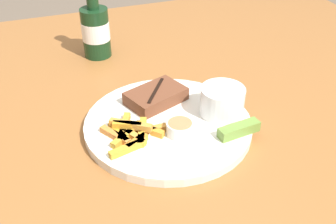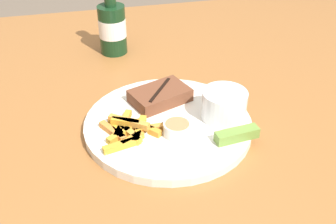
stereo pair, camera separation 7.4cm
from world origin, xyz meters
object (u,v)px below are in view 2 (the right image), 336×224
at_px(fork_utensil, 132,138).
at_px(dipping_sauce_cup, 177,128).
at_px(dinner_plate, 168,124).
at_px(coleslaw_cup, 224,103).
at_px(pickle_spear, 237,135).
at_px(beer_bottle, 112,26).
at_px(steak_portion, 159,96).

bearing_deg(fork_utensil, dipping_sauce_cup, -31.80).
relative_size(dinner_plate, dipping_sauce_cup, 6.37).
bearing_deg(coleslaw_cup, pickle_spear, -90.32).
height_order(pickle_spear, beer_bottle, beer_bottle).
bearing_deg(beer_bottle, dinner_plate, -80.44).
bearing_deg(dinner_plate, dipping_sauce_cup, -82.34).
xyz_separation_m(steak_portion, pickle_spear, (0.11, -0.16, -0.00)).
height_order(dinner_plate, beer_bottle, beer_bottle).
distance_m(fork_utensil, beer_bottle, 0.40).
height_order(dinner_plate, pickle_spear, pickle_spear).
xyz_separation_m(coleslaw_cup, pickle_spear, (-0.00, -0.07, -0.02)).
distance_m(dinner_plate, dipping_sauce_cup, 0.05).
height_order(dipping_sauce_cup, pickle_spear, dipping_sauce_cup).
distance_m(steak_portion, beer_bottle, 0.30).
xyz_separation_m(steak_portion, beer_bottle, (-0.06, 0.29, 0.04)).
relative_size(steak_portion, dipping_sauce_cup, 2.67).
distance_m(dipping_sauce_cup, beer_bottle, 0.41).
bearing_deg(coleslaw_cup, dinner_plate, 173.26).
bearing_deg(dinner_plate, fork_utensil, -151.96).
bearing_deg(pickle_spear, dipping_sauce_cup, 159.04).
xyz_separation_m(steak_portion, fork_utensil, (-0.07, -0.11, -0.01)).
bearing_deg(beer_bottle, pickle_spear, -69.35).
xyz_separation_m(coleslaw_cup, beer_bottle, (-0.17, 0.37, 0.02)).
xyz_separation_m(dinner_plate, dipping_sauce_cup, (0.01, -0.05, 0.02)).
height_order(dinner_plate, fork_utensil, fork_utensil).
height_order(fork_utensil, beer_bottle, beer_bottle).
bearing_deg(dinner_plate, beer_bottle, 99.56).
distance_m(steak_portion, fork_utensil, 0.13).
relative_size(steak_portion, beer_bottle, 0.67).
distance_m(dinner_plate, fork_utensil, 0.09).
distance_m(pickle_spear, fork_utensil, 0.19).
distance_m(coleslaw_cup, beer_bottle, 0.41).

